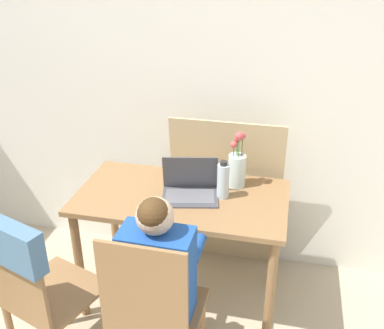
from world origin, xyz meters
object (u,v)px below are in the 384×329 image
(person_seated, at_px, (161,269))
(water_bottle, at_px, (223,181))
(chair_occupied, at_px, (154,316))
(laptop, at_px, (190,187))
(flower_vase, at_px, (237,166))
(chair_spare, at_px, (29,275))

(person_seated, height_order, water_bottle, person_seated)
(water_bottle, bearing_deg, chair_occupied, -105.69)
(laptop, bearing_deg, flower_vase, 23.16)
(person_seated, bearing_deg, chair_occupied, 90.00)
(person_seated, height_order, laptop, person_seated)
(chair_occupied, distance_m, water_bottle, 0.80)
(chair_spare, relative_size, water_bottle, 4.44)
(flower_vase, bearing_deg, chair_occupied, -106.47)
(chair_occupied, relative_size, water_bottle, 4.39)
(water_bottle, bearing_deg, chair_spare, -136.86)
(chair_occupied, xyz_separation_m, water_bottle, (0.19, 0.69, 0.35))
(person_seated, bearing_deg, laptop, -90.19)
(water_bottle, bearing_deg, flower_vase, 70.02)
(flower_vase, bearing_deg, water_bottle, -109.98)
(chair_occupied, xyz_separation_m, person_seated, (0.00, 0.12, 0.17))
(chair_occupied, height_order, water_bottle, chair_occupied)
(laptop, distance_m, water_bottle, 0.19)
(chair_occupied, relative_size, laptop, 2.79)
(chair_occupied, bearing_deg, chair_spare, 4.34)
(person_seated, bearing_deg, flower_vase, -108.03)
(chair_occupied, xyz_separation_m, chair_spare, (-0.58, -0.03, 0.16))
(person_seated, distance_m, flower_vase, 0.78)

